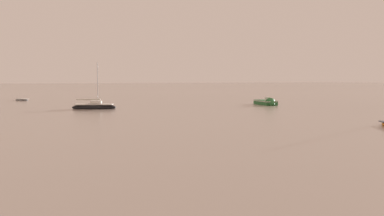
{
  "coord_description": "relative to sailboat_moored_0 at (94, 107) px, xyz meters",
  "views": [
    {
      "loc": [
        -25.65,
        -8.32,
        3.84
      ],
      "look_at": [
        -5.71,
        32.79,
        0.46
      ],
      "focal_mm": 36.23,
      "sensor_mm": 36.0,
      "label": 1
    }
  ],
  "objects": [
    {
      "name": "rowboat_moored_1",
      "position": [
        -7.72,
        25.64,
        -0.13
      ],
      "size": [
        2.73,
        3.51,
        0.54
      ],
      "rotation": [
        0.0,
        0.0,
        5.25
      ],
      "color": "gray",
      "rests_on": "ground"
    },
    {
      "name": "sailboat_moored_0",
      "position": [
        0.0,
        0.0,
        0.0
      ],
      "size": [
        5.93,
        3.78,
        6.37
      ],
      "rotation": [
        0.0,
        0.0,
        5.9
      ],
      "color": "black",
      "rests_on": "ground"
    },
    {
      "name": "motorboat_moored_4",
      "position": [
        25.16,
        -3.66,
        -0.02
      ],
      "size": [
        2.87,
        5.64,
        1.85
      ],
      "rotation": [
        0.0,
        0.0,
        4.52
      ],
      "color": "#23602D",
      "rests_on": "ground"
    }
  ]
}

